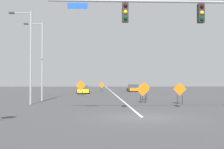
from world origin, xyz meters
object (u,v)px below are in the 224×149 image
at_px(street_lamp_mid_right, 41,57).
at_px(street_lamp_near_left, 29,53).
at_px(traffic_signal_assembly, 199,24).
at_px(construction_sign_left_shoulder, 81,86).
at_px(construction_sign_median_near, 180,90).
at_px(construction_sign_right_shoulder, 143,91).
at_px(construction_sign_left_lane, 144,89).
at_px(car_yellow_approaching, 83,90).
at_px(construction_sign_median_far, 102,86).
at_px(car_orange_far, 133,88).

xyz_separation_m(street_lamp_mid_right, street_lamp_near_left, (-0.08, -4.58, 0.02)).
distance_m(traffic_signal_assembly, construction_sign_left_shoulder, 26.44).
height_order(construction_sign_left_shoulder, construction_sign_median_near, construction_sign_left_shoulder).
distance_m(street_lamp_mid_right, construction_sign_right_shoulder, 10.84).
relative_size(construction_sign_left_lane, car_yellow_approaching, 0.41).
distance_m(construction_sign_left_shoulder, construction_sign_median_far, 14.86).
bearing_deg(traffic_signal_assembly, construction_sign_left_shoulder, 107.99).
bearing_deg(car_orange_far, construction_sign_right_shoulder, -94.90).
distance_m(construction_sign_left_shoulder, construction_sign_right_shoulder, 15.91).
bearing_deg(construction_sign_left_shoulder, traffic_signal_assembly, -72.01).
relative_size(traffic_signal_assembly, street_lamp_near_left, 1.61).
bearing_deg(street_lamp_near_left, construction_sign_left_shoulder, 77.86).
xyz_separation_m(construction_sign_right_shoulder, construction_sign_median_near, (2.92, -1.59, 0.05)).
height_order(construction_sign_right_shoulder, construction_sign_median_far, construction_sign_right_shoulder).
distance_m(street_lamp_mid_right, construction_sign_left_lane, 11.00).
xyz_separation_m(car_yellow_approaching, car_orange_far, (8.98, 7.69, 0.03)).
height_order(street_lamp_mid_right, construction_sign_right_shoulder, street_lamp_mid_right).
distance_m(traffic_signal_assembly, street_lamp_mid_right, 17.85).
relative_size(street_lamp_near_left, construction_sign_median_near, 4.26).
bearing_deg(car_orange_far, construction_sign_median_near, -89.18).
distance_m(street_lamp_near_left, car_orange_far, 32.76).
height_order(construction_sign_median_far, car_orange_far, construction_sign_median_far).
bearing_deg(construction_sign_right_shoulder, car_orange_far, 85.10).
bearing_deg(construction_sign_right_shoulder, traffic_signal_assembly, -81.23).
height_order(traffic_signal_assembly, car_orange_far, traffic_signal_assembly).
bearing_deg(car_yellow_approaching, construction_sign_median_near, -67.56).
distance_m(street_lamp_mid_right, construction_sign_median_far, 26.67).
distance_m(construction_sign_left_lane, construction_sign_median_far, 25.58).
xyz_separation_m(construction_sign_left_shoulder, construction_sign_median_near, (9.40, -16.12, -0.11)).
distance_m(construction_sign_left_shoulder, construction_sign_left_lane, 12.90).
distance_m(construction_sign_median_far, car_yellow_approaching, 8.45).
distance_m(car_yellow_approaching, car_orange_far, 11.82).
bearing_deg(construction_sign_median_near, construction_sign_median_far, 101.74).
bearing_deg(street_lamp_near_left, construction_sign_median_far, 78.05).
xyz_separation_m(construction_sign_left_shoulder, construction_sign_right_shoulder, (6.48, -14.53, -0.16)).
xyz_separation_m(construction_sign_left_lane, construction_sign_median_far, (-4.20, 25.23, -0.07)).
bearing_deg(street_lamp_mid_right, construction_sign_median_far, 76.17).
bearing_deg(street_lamp_near_left, car_orange_far, 67.71).
relative_size(street_lamp_near_left, construction_sign_left_shoulder, 3.84).
bearing_deg(construction_sign_median_near, construction_sign_left_lane, 111.81).
bearing_deg(car_orange_far, street_lamp_near_left, -112.29).
bearing_deg(construction_sign_left_lane, construction_sign_median_near, -68.19).
bearing_deg(street_lamp_near_left, traffic_signal_assembly, -38.59).
height_order(construction_sign_median_far, car_yellow_approaching, construction_sign_median_far).
xyz_separation_m(street_lamp_near_left, construction_sign_left_shoulder, (3.38, 15.74, -3.08)).
height_order(construction_sign_left_lane, construction_sign_right_shoulder, construction_sign_left_lane).
relative_size(construction_sign_median_far, car_orange_far, 0.40).
relative_size(street_lamp_mid_right, car_yellow_approaching, 1.74).
distance_m(street_lamp_mid_right, car_yellow_approaching, 18.52).
distance_m(construction_sign_left_lane, car_orange_far, 25.13).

